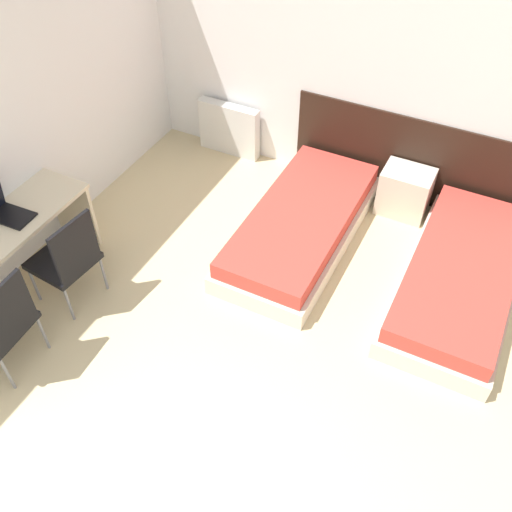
# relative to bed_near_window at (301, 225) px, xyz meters

# --- Properties ---
(wall_back) EXTENTS (5.25, 0.05, 2.70)m
(wall_back) POSITION_rel_bed_near_window_xyz_m (-0.02, 1.09, 1.18)
(wall_back) COLOR white
(wall_back) RESTS_ON ground_plane
(wall_left) EXTENTS (0.05, 5.36, 2.70)m
(wall_left) POSITION_rel_bed_near_window_xyz_m (-2.17, -1.11, 1.18)
(wall_left) COLOR white
(wall_left) RESTS_ON ground_plane
(headboard_panel) EXTENTS (2.50, 0.03, 0.92)m
(headboard_panel) POSITION_rel_bed_near_window_xyz_m (0.74, 1.05, 0.29)
(headboard_panel) COLOR black
(headboard_panel) RESTS_ON ground_plane
(bed_near_window) EXTENTS (0.91, 2.04, 0.35)m
(bed_near_window) POSITION_rel_bed_near_window_xyz_m (0.00, 0.00, 0.00)
(bed_near_window) COLOR beige
(bed_near_window) RESTS_ON ground_plane
(bed_near_door) EXTENTS (0.91, 2.04, 0.35)m
(bed_near_door) POSITION_rel_bed_near_window_xyz_m (1.49, 0.00, 0.00)
(bed_near_door) COLOR beige
(bed_near_door) RESTS_ON ground_plane
(nightstand) EXTENTS (0.48, 0.36, 0.48)m
(nightstand) POSITION_rel_bed_near_window_xyz_m (0.74, 0.84, 0.07)
(nightstand) COLOR beige
(nightstand) RESTS_ON ground_plane
(radiator) EXTENTS (0.70, 0.12, 0.59)m
(radiator) POSITION_rel_bed_near_window_xyz_m (-1.30, 0.97, 0.13)
(radiator) COLOR silver
(radiator) RESTS_ON ground_plane
(chair_near_laptop) EXTENTS (0.51, 0.51, 0.92)m
(chair_near_laptop) POSITION_rel_bed_near_window_xyz_m (-1.41, -1.55, 0.33)
(chair_near_laptop) COLOR black
(chair_near_laptop) RESTS_ON ground_plane
(chair_near_notebook) EXTENTS (0.49, 0.49, 0.92)m
(chair_near_notebook) POSITION_rel_bed_near_window_xyz_m (-1.41, -2.30, 0.33)
(chair_near_notebook) COLOR black
(chair_near_notebook) RESTS_ON ground_plane
(laptop) EXTENTS (0.35, 0.24, 0.35)m
(laptop) POSITION_rel_bed_near_window_xyz_m (-1.96, -1.54, 0.62)
(laptop) COLOR black
(laptop) RESTS_ON desk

